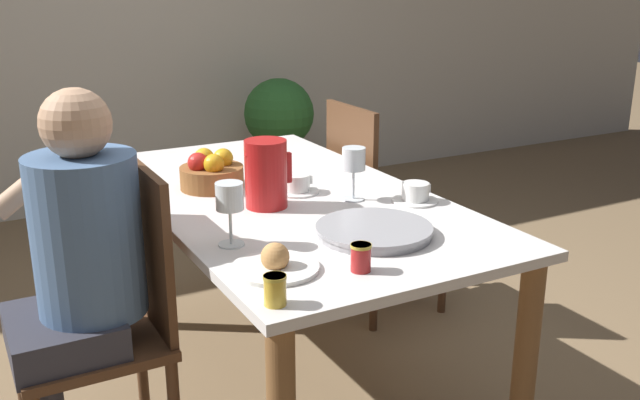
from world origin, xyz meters
name	(u,v)px	position (x,y,z in m)	size (l,w,h in m)	color
ground_plane	(288,388)	(0.00, 0.00, 0.00)	(20.00, 20.00, 0.00)	#7F6647
wall_back	(104,4)	(0.00, 2.57, 1.30)	(10.00, 0.06, 2.60)	beige
dining_table	(285,223)	(0.00, 0.00, 0.65)	(0.90, 1.69, 0.76)	silver
chair_person_side	(114,319)	(-0.64, -0.15, 0.51)	(0.42, 0.42, 0.95)	#51331E
chair_opposite	(374,204)	(0.64, 0.42, 0.51)	(0.42, 0.42, 0.95)	#51331E
person_seated	(77,263)	(-0.73, -0.18, 0.71)	(0.39, 0.41, 1.20)	#33333D
red_pitcher	(266,173)	(-0.11, -0.09, 0.87)	(0.16, 0.14, 0.22)	red
wine_glass_water	(354,161)	(0.17, -0.16, 0.89)	(0.08, 0.08, 0.18)	white
wine_glass_juice	(230,200)	(-0.34, -0.36, 0.89)	(0.08, 0.08, 0.18)	white
teacup_near_person	(415,194)	(0.34, -0.28, 0.79)	(0.15, 0.15, 0.06)	white
teacup_across	(297,185)	(0.05, 0.00, 0.79)	(0.15, 0.15, 0.06)	white
serving_tray	(374,231)	(0.05, -0.49, 0.77)	(0.34, 0.34, 0.03)	#9E9EA3
bread_plate	(275,264)	(-0.31, -0.58, 0.78)	(0.23, 0.23, 0.07)	white
jam_jar_amber	(361,256)	(-0.12, -0.69, 0.80)	(0.05, 0.05, 0.07)	#A81E1E
jam_jar_red	(275,289)	(-0.39, -0.76, 0.80)	(0.05, 0.05, 0.07)	gold
fruit_bowl	(211,173)	(-0.19, 0.19, 0.81)	(0.22, 0.22, 0.13)	brown
potted_plant	(279,121)	(0.98, 2.13, 0.55)	(0.46, 0.46, 0.83)	#A8603D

